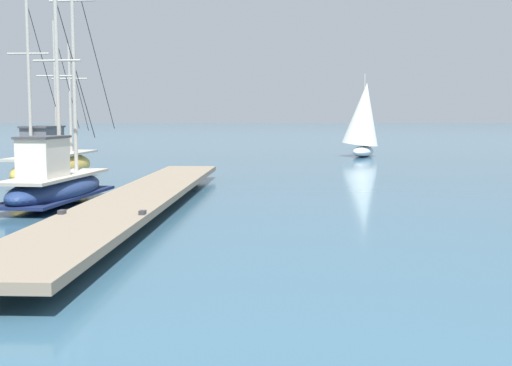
{
  "coord_description": "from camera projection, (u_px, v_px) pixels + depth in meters",
  "views": [
    {
      "loc": [
        -2.01,
        -1.26,
        2.39
      ],
      "look_at": [
        -1.81,
        8.46,
        1.4
      ],
      "focal_mm": 47.06,
      "sensor_mm": 36.0,
      "label": 1
    }
  ],
  "objects": [
    {
      "name": "fishing_boat_1",
      "position": [
        53.0,
        164.0,
        23.26
      ],
      "size": [
        2.04,
        7.22,
        6.24
      ],
      "color": "gold",
      "rests_on": "ground"
    },
    {
      "name": "fishing_boat_2",
      "position": [
        55.0,
        182.0,
        17.78
      ],
      "size": [
        2.19,
        7.25,
        7.08
      ],
      "color": "navy",
      "rests_on": "ground"
    },
    {
      "name": "distant_sailboat",
      "position": [
        363.0,
        119.0,
        38.64
      ],
      "size": [
        2.96,
        4.3,
        4.77
      ],
      "color": "silver",
      "rests_on": "ground"
    },
    {
      "name": "floating_dock",
      "position": [
        142.0,
        197.0,
        16.71
      ],
      "size": [
        3.01,
        18.23,
        0.53
      ],
      "color": "gray",
      "rests_on": "ground"
    }
  ]
}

